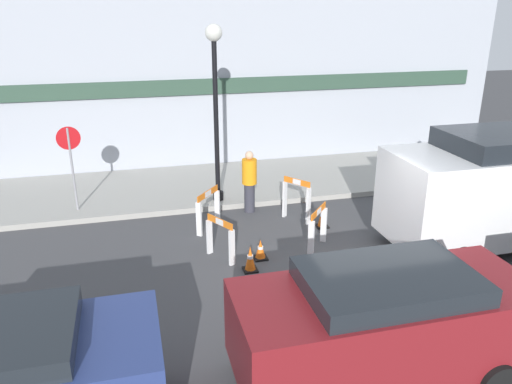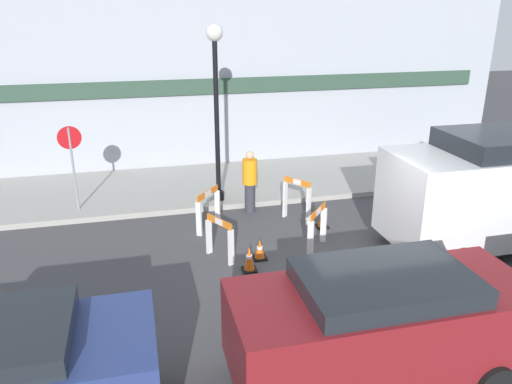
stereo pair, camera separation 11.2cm
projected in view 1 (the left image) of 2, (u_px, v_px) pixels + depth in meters
ground_plane at (359, 284)px, 10.07m from camera, size 60.00×60.00×0.00m
sidewalk_slab at (271, 180)px, 15.91m from camera, size 18.00×3.92×0.15m
storefront_facade at (255, 86)px, 16.81m from camera, size 18.00×0.22×5.50m
streetlamp_post at (215, 91)px, 12.99m from camera, size 0.44×0.44×4.71m
stop_sign at (71, 155)px, 12.84m from camera, size 0.59×0.13×2.26m
barricade_0 at (220, 237)px, 10.89m from camera, size 0.52×0.78×0.97m
barricade_1 at (318, 227)px, 11.35m from camera, size 0.69×0.77×1.01m
barricade_2 at (296, 198)px, 12.88m from camera, size 0.58×0.73×1.14m
barricade_3 at (208, 208)px, 12.38m from camera, size 0.71×0.83×1.02m
traffic_cone_0 at (250, 259)px, 10.49m from camera, size 0.30×0.30×0.56m
traffic_cone_1 at (260, 250)px, 11.01m from camera, size 0.30×0.30×0.46m
traffic_cone_2 at (322, 217)px, 12.58m from camera, size 0.30×0.30×0.58m
person_worker at (249, 180)px, 13.32m from camera, size 0.42×0.42×1.70m
person_pedestrian at (453, 149)px, 15.87m from camera, size 0.45×0.45×1.61m
parked_car_1 at (384, 319)px, 7.24m from camera, size 4.40×1.92×1.77m
work_van at (505, 185)px, 11.33m from camera, size 5.45×2.24×2.70m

